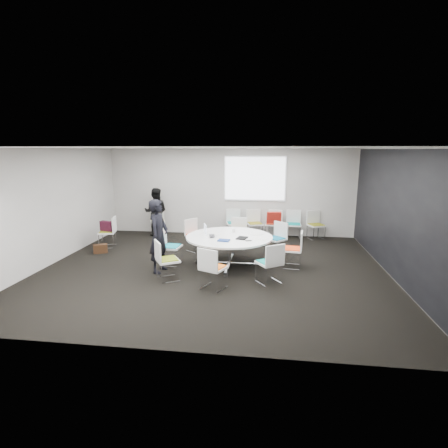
# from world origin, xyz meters

# --- Properties ---
(room_shell) EXTENTS (8.08, 7.08, 2.88)m
(room_shell) POSITION_xyz_m (0.09, 0.00, 1.40)
(room_shell) COLOR black
(room_shell) RESTS_ON ground
(conference_table) EXTENTS (2.07, 2.07, 0.73)m
(conference_table) POSITION_xyz_m (0.34, 0.29, 0.52)
(conference_table) COLOR silver
(conference_table) RESTS_ON ground
(projection_screen) EXTENTS (1.90, 0.03, 1.35)m
(projection_screen) POSITION_xyz_m (0.80, 3.46, 1.85)
(projection_screen) COLOR white
(projection_screen) RESTS_ON room_shell
(chair_ring_a) EXTENTS (0.50, 0.51, 0.88)m
(chair_ring_a) POSITION_xyz_m (1.85, 0.33, 0.28)
(chair_ring_a) COLOR silver
(chair_ring_a) RESTS_ON ground
(chair_ring_b) EXTENTS (0.64, 0.64, 0.88)m
(chair_ring_b) POSITION_xyz_m (1.47, 1.27, 0.28)
(chair_ring_b) COLOR silver
(chair_ring_b) RESTS_ON ground
(chair_ring_c) EXTENTS (0.51, 0.50, 0.88)m
(chair_ring_c) POSITION_xyz_m (0.41, 1.72, 0.28)
(chair_ring_c) COLOR silver
(chair_ring_c) RESTS_ON ground
(chair_ring_d) EXTENTS (0.63, 0.64, 0.88)m
(chair_ring_d) POSITION_xyz_m (-0.72, 1.41, 0.28)
(chair_ring_d) COLOR silver
(chair_ring_d) RESTS_ON ground
(chair_ring_e) EXTENTS (0.48, 0.49, 0.88)m
(chair_ring_e) POSITION_xyz_m (-1.08, 0.16, 0.28)
(chair_ring_e) COLOR silver
(chair_ring_e) RESTS_ON ground
(chair_ring_f) EXTENTS (0.62, 0.63, 0.88)m
(chair_ring_f) POSITION_xyz_m (-0.86, -0.86, 0.28)
(chair_ring_f) COLOR silver
(chair_ring_f) RESTS_ON ground
(chair_ring_g) EXTENTS (0.60, 0.60, 0.88)m
(chair_ring_g) POSITION_xyz_m (0.19, -1.23, 0.28)
(chair_ring_g) COLOR silver
(chair_ring_g) RESTS_ON ground
(chair_ring_h) EXTENTS (0.63, 0.63, 0.88)m
(chair_ring_h) POSITION_xyz_m (1.31, -0.76, 0.28)
(chair_ring_h) COLOR silver
(chair_ring_h) RESTS_ON ground
(chair_back_a) EXTENTS (0.55, 0.54, 0.88)m
(chair_back_a) POSITION_xyz_m (0.17, 3.13, 0.28)
(chair_back_a) COLOR silver
(chair_back_a) RESTS_ON ground
(chair_back_b) EXTENTS (0.57, 0.56, 0.88)m
(chair_back_b) POSITION_xyz_m (0.84, 3.13, 0.28)
(chair_back_b) COLOR silver
(chair_back_b) RESTS_ON ground
(chair_back_c) EXTENTS (0.56, 0.55, 0.88)m
(chair_back_c) POSITION_xyz_m (1.44, 3.17, 0.28)
(chair_back_c) COLOR silver
(chair_back_c) RESTS_ON ground
(chair_back_d) EXTENTS (0.47, 0.46, 0.88)m
(chair_back_d) POSITION_xyz_m (2.06, 3.17, 0.28)
(chair_back_d) COLOR silver
(chair_back_d) RESTS_ON ground
(chair_back_e) EXTENTS (0.60, 0.59, 0.88)m
(chair_back_e) POSITION_xyz_m (2.75, 3.16, 0.28)
(chair_back_e) COLOR silver
(chair_back_e) RESTS_ON ground
(chair_spare_left) EXTENTS (0.54, 0.55, 0.88)m
(chair_spare_left) POSITION_xyz_m (-3.30, 1.45, 0.28)
(chair_spare_left) COLOR silver
(chair_spare_left) RESTS_ON ground
(chair_person_back) EXTENTS (0.59, 0.58, 0.88)m
(chair_person_back) POSITION_xyz_m (-2.37, 3.14, 0.28)
(chair_person_back) COLOR silver
(chair_person_back) RESTS_ON ground
(person_main) EXTENTS (0.46, 0.65, 1.68)m
(person_main) POSITION_xyz_m (-1.20, -0.35, 0.84)
(person_main) COLOR black
(person_main) RESTS_ON ground
(person_back) EXTENTS (0.80, 0.64, 1.56)m
(person_back) POSITION_xyz_m (-2.36, 2.98, 0.78)
(person_back) COLOR black
(person_back) RESTS_ON ground
(laptop) EXTENTS (0.26, 0.35, 0.02)m
(laptop) POSITION_xyz_m (-0.02, 0.20, 0.74)
(laptop) COLOR #333338
(laptop) RESTS_ON conference_table
(laptop_lid) EXTENTS (0.11, 0.29, 0.22)m
(laptop_lid) POSITION_xyz_m (-0.27, 0.43, 0.86)
(laptop_lid) COLOR silver
(laptop_lid) RESTS_ON conference_table
(notebook_black) EXTENTS (0.29, 0.34, 0.02)m
(notebook_black) POSITION_xyz_m (0.66, 0.11, 0.74)
(notebook_black) COLOR black
(notebook_black) RESTS_ON conference_table
(tablet_folio) EXTENTS (0.29, 0.24, 0.03)m
(tablet_folio) POSITION_xyz_m (0.27, -0.17, 0.74)
(tablet_folio) COLOR navy
(tablet_folio) RESTS_ON conference_table
(papers_right) EXTENTS (0.37, 0.34, 0.00)m
(papers_right) POSITION_xyz_m (0.98, 0.55, 0.73)
(papers_right) COLOR silver
(papers_right) RESTS_ON conference_table
(papers_front) EXTENTS (0.35, 0.29, 0.00)m
(papers_front) POSITION_xyz_m (1.09, 0.12, 0.73)
(papers_front) COLOR white
(papers_front) RESTS_ON conference_table
(cup) EXTENTS (0.08, 0.08, 0.09)m
(cup) POSITION_xyz_m (0.41, 0.69, 0.78)
(cup) COLOR white
(cup) RESTS_ON conference_table
(phone) EXTENTS (0.15, 0.11, 0.01)m
(phone) POSITION_xyz_m (0.83, -0.09, 0.73)
(phone) COLOR black
(phone) RESTS_ON conference_table
(maroon_bag) EXTENTS (0.42, 0.25, 0.28)m
(maroon_bag) POSITION_xyz_m (-3.32, 1.45, 0.62)
(maroon_bag) COLOR #3F1122
(maroon_bag) RESTS_ON chair_spare_left
(brown_bag) EXTENTS (0.39, 0.29, 0.24)m
(brown_bag) POSITION_xyz_m (-3.25, 0.86, 0.12)
(brown_bag) COLOR #331D10
(brown_bag) RESTS_ON ground
(red_jacket) EXTENTS (0.46, 0.22, 0.36)m
(red_jacket) POSITION_xyz_m (1.43, 2.94, 0.70)
(red_jacket) COLOR maroon
(red_jacket) RESTS_ON chair_back_c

